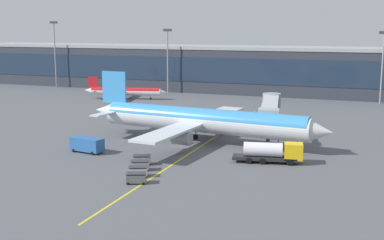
% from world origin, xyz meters
% --- Properties ---
extents(ground_plane, '(700.00, 700.00, 0.00)m').
position_xyz_m(ground_plane, '(0.00, 0.00, 0.00)').
color(ground_plane, '#515459').
extents(apron_lead_in_line, '(1.10, 80.00, 0.01)m').
position_xyz_m(apron_lead_in_line, '(3.36, 2.00, 0.00)').
color(apron_lead_in_line, yellow).
rests_on(apron_lead_in_line, ground_plane).
extents(terminal_building, '(218.91, 18.80, 14.93)m').
position_xyz_m(terminal_building, '(-2.59, 79.45, 7.49)').
color(terminal_building, '#2D333D').
rests_on(terminal_building, ground_plane).
extents(main_airliner, '(47.63, 37.86, 12.39)m').
position_xyz_m(main_airliner, '(2.45, 4.12, 4.19)').
color(main_airliner, silver).
rests_on(main_airliner, ground_plane).
extents(jet_bridge, '(7.98, 24.63, 6.88)m').
position_xyz_m(jet_bridge, '(12.50, 16.25, 5.19)').
color(jet_bridge, '#B2B7BC').
rests_on(jet_bridge, ground_plane).
extents(fuel_tanker, '(11.08, 4.61, 3.25)m').
position_xyz_m(fuel_tanker, '(17.65, -5.28, 1.75)').
color(fuel_tanker, '#232326').
rests_on(fuel_tanker, ground_plane).
extents(lavatory_truck, '(6.07, 3.09, 2.50)m').
position_xyz_m(lavatory_truck, '(-13.00, -9.82, 1.42)').
color(lavatory_truck, '#285B9E').
rests_on(lavatory_truck, ground_plane).
extents(baggage_cart_0, '(3.03, 2.42, 1.48)m').
position_xyz_m(baggage_cart_0, '(2.69, -22.44, 0.78)').
color(baggage_cart_0, '#595B60').
rests_on(baggage_cart_0, ground_plane).
extents(baggage_cart_1, '(3.03, 2.42, 1.48)m').
position_xyz_m(baggage_cart_1, '(1.48, -19.48, 0.78)').
color(baggage_cart_1, '#B2B7BC').
rests_on(baggage_cart_1, ground_plane).
extents(baggage_cart_2, '(3.03, 2.42, 1.48)m').
position_xyz_m(baggage_cart_2, '(0.28, -16.51, 0.78)').
color(baggage_cart_2, gray).
rests_on(baggage_cart_2, ground_plane).
extents(baggage_cart_3, '(3.03, 2.42, 1.48)m').
position_xyz_m(baggage_cart_3, '(-0.93, -13.55, 0.78)').
color(baggage_cart_3, gray).
rests_on(baggage_cart_3, ground_plane).
extents(commuter_jet_far, '(24.71, 19.85, 6.51)m').
position_xyz_m(commuter_jet_far, '(-38.49, 50.38, 2.31)').
color(commuter_jet_far, white).
rests_on(commuter_jet_far, ground_plane).
extents(apron_light_mast_0, '(2.80, 0.50, 20.50)m').
position_xyz_m(apron_light_mast_0, '(-32.19, 67.49, 12.18)').
color(apron_light_mast_0, gray).
rests_on(apron_light_mast_0, ground_plane).
extents(apron_light_mast_1, '(2.80, 0.50, 23.06)m').
position_xyz_m(apron_light_mast_1, '(-75.12, 67.49, 13.51)').
color(apron_light_mast_1, gray).
rests_on(apron_light_mast_1, ground_plane).
extents(apron_light_mast_2, '(2.80, 0.50, 19.94)m').
position_xyz_m(apron_light_mast_2, '(32.19, 67.49, 11.89)').
color(apron_light_mast_2, gray).
rests_on(apron_light_mast_2, ground_plane).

